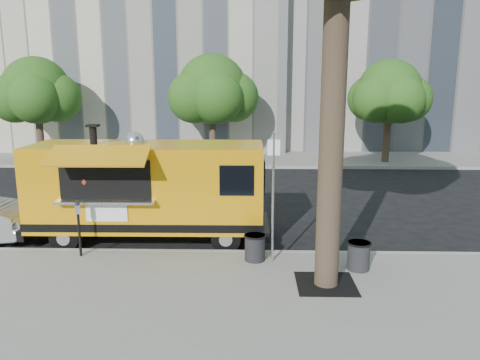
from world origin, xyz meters
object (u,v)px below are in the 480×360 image
Objects in this scene: far_tree_c at (389,92)px; trash_bin_left at (359,255)px; far_tree_b at (212,89)px; parking_meter at (79,222)px; sign_post at (273,190)px; far_tree_a at (36,91)px; trash_bin_right at (255,247)px; food_truck at (147,188)px.

trash_bin_left is at bearing -107.60° from far_tree_c.
parking_meter is (-2.00, -14.05, -2.85)m from far_tree_b.
sign_post is (2.55, -14.25, -1.98)m from far_tree_b.
far_tree_a is at bearing -177.46° from far_tree_b.
sign_post is (11.55, -13.85, -1.93)m from far_tree_a.
trash_bin_right is at bearing 167.91° from trash_bin_left.
far_tree_a is at bearing 133.20° from trash_bin_left.
far_tree_b is at bearing 100.15° from sign_post.
trash_bin_left is 2.33m from trash_bin_right.
food_truck reaches higher than trash_bin_right.
far_tree_a is at bearing 128.91° from trash_bin_right.
trash_bin_left is at bearing -73.23° from far_tree_b.
parking_meter is 2.06m from food_truck.
trash_bin_right is at bearing -116.21° from far_tree_c.
sign_post is 4.64m from parking_meter.
food_truck reaches higher than parking_meter.
trash_bin_right is (2.15, -14.21, -3.35)m from far_tree_b.
food_truck reaches higher than trash_bin_left.
far_tree_a reaches higher than far_tree_c.
far_tree_a is 8.49× the size of trash_bin_left.
far_tree_b is 1.83× the size of sign_post.
trash_bin_right is at bearing -31.22° from food_truck.
far_tree_a is 19.89m from trash_bin_left.
sign_post is at bearing -114.81° from far_tree_c.
trash_bin_right is at bearing -2.26° from parking_meter.
far_tree_c is 15.45m from trash_bin_left.
sign_post reaches higher than food_truck.
sign_post is at bearing -50.17° from far_tree_a.
food_truck is 5.65m from trash_bin_left.
far_tree_c is 8.47× the size of trash_bin_right.
far_tree_a is 1.03× the size of far_tree_c.
parking_meter is 2.17× the size of trash_bin_right.
far_tree_b is 14.61m from sign_post.
food_truck is (-9.69, -12.23, -2.25)m from far_tree_c.
food_truck is at bearing -93.15° from far_tree_b.
far_tree_b is 9.01m from far_tree_c.
far_tree_b is at bearing 106.77° from trash_bin_left.
trash_bin_left is (-4.57, -14.40, -3.23)m from far_tree_c.
far_tree_c reaches higher than trash_bin_left.
far_tree_b reaches higher than far_tree_a.
far_tree_c is (18.00, 0.10, -0.06)m from far_tree_a.
parking_meter reaches higher than trash_bin_left.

